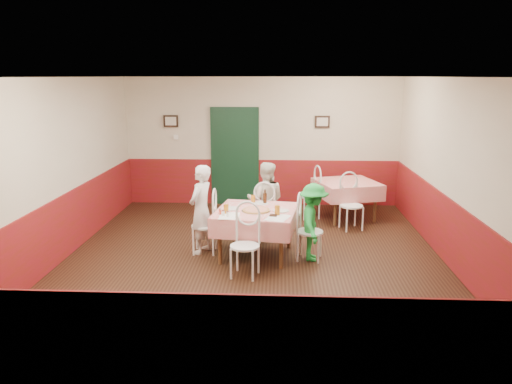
{
  "coord_description": "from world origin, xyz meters",
  "views": [
    {
      "loc": [
        0.42,
        -7.41,
        2.82
      ],
      "look_at": [
        0.03,
        0.14,
        1.05
      ],
      "focal_mm": 35.0,
      "sensor_mm": 36.0,
      "label": 1
    }
  ],
  "objects_px": {
    "main_table": "(256,233)",
    "second_table": "(346,200)",
    "glass_b": "(277,210)",
    "chair_right": "(310,232)",
    "chair_far": "(265,214)",
    "chair_near": "(245,246)",
    "beer_bottle": "(265,197)",
    "glass_c": "(253,199)",
    "chair_second_a": "(309,196)",
    "chair_left": "(204,226)",
    "pizza": "(256,210)",
    "diner_left": "(201,209)",
    "wallet": "(273,215)",
    "diner_right": "(313,222)",
    "diner_far": "(266,201)",
    "glass_a": "(226,209)",
    "chair_second_b": "(352,206)"
  },
  "relations": [
    {
      "from": "pizza",
      "to": "diner_far",
      "type": "height_order",
      "value": "diner_far"
    },
    {
      "from": "chair_second_a",
      "to": "beer_bottle",
      "type": "relative_size",
      "value": 4.13
    },
    {
      "from": "chair_near",
      "to": "wallet",
      "type": "relative_size",
      "value": 8.18
    },
    {
      "from": "chair_left",
      "to": "chair_near",
      "type": "height_order",
      "value": "same"
    },
    {
      "from": "second_table",
      "to": "glass_c",
      "type": "bearing_deg",
      "value": -134.31
    },
    {
      "from": "chair_far",
      "to": "diner_right",
      "type": "xyz_separation_m",
      "value": [
        0.77,
        -0.97,
        0.16
      ]
    },
    {
      "from": "diner_left",
      "to": "pizza",
      "type": "bearing_deg",
      "value": 99.21
    },
    {
      "from": "second_table",
      "to": "diner_right",
      "type": "distance_m",
      "value": 2.53
    },
    {
      "from": "chair_far",
      "to": "diner_right",
      "type": "relative_size",
      "value": 0.74
    },
    {
      "from": "chair_second_a",
      "to": "beer_bottle",
      "type": "xyz_separation_m",
      "value": [
        -0.83,
        -1.86,
        0.42
      ]
    },
    {
      "from": "chair_right",
      "to": "diner_left",
      "type": "bearing_deg",
      "value": 92.12
    },
    {
      "from": "main_table",
      "to": "second_table",
      "type": "xyz_separation_m",
      "value": [
        1.71,
        2.26,
        0.0
      ]
    },
    {
      "from": "chair_near",
      "to": "glass_c",
      "type": "height_order",
      "value": "chair_near"
    },
    {
      "from": "beer_bottle",
      "to": "diner_right",
      "type": "height_order",
      "value": "diner_right"
    },
    {
      "from": "chair_far",
      "to": "diner_far",
      "type": "height_order",
      "value": "diner_far"
    },
    {
      "from": "chair_second_b",
      "to": "pizza",
      "type": "relative_size",
      "value": 2.12
    },
    {
      "from": "diner_right",
      "to": "chair_right",
      "type": "bearing_deg",
      "value": 84.43
    },
    {
      "from": "chair_near",
      "to": "chair_far",
      "type": "bearing_deg",
      "value": 93.68
    },
    {
      "from": "diner_far",
      "to": "chair_right",
      "type": "bearing_deg",
      "value": 127.96
    },
    {
      "from": "chair_left",
      "to": "chair_right",
      "type": "bearing_deg",
      "value": 82.38
    },
    {
      "from": "chair_left",
      "to": "wallet",
      "type": "height_order",
      "value": "chair_left"
    },
    {
      "from": "glass_b",
      "to": "chair_near",
      "type": "bearing_deg",
      "value": -128.38
    },
    {
      "from": "glass_b",
      "to": "diner_right",
      "type": "distance_m",
      "value": 0.62
    },
    {
      "from": "chair_left",
      "to": "diner_far",
      "type": "xyz_separation_m",
      "value": [
        0.97,
        0.77,
        0.23
      ]
    },
    {
      "from": "glass_b",
      "to": "glass_c",
      "type": "relative_size",
      "value": 1.11
    },
    {
      "from": "glass_b",
      "to": "chair_far",
      "type": "bearing_deg",
      "value": 101.12
    },
    {
      "from": "chair_left",
      "to": "chair_second_a",
      "type": "height_order",
      "value": "same"
    },
    {
      "from": "chair_far",
      "to": "beer_bottle",
      "type": "xyz_separation_m",
      "value": [
        0.01,
        -0.44,
        0.42
      ]
    },
    {
      "from": "second_table",
      "to": "glass_c",
      "type": "relative_size",
      "value": 8.47
    },
    {
      "from": "chair_near",
      "to": "pizza",
      "type": "relative_size",
      "value": 2.12
    },
    {
      "from": "chair_second_a",
      "to": "glass_a",
      "type": "height_order",
      "value": "chair_second_a"
    },
    {
      "from": "main_table",
      "to": "chair_right",
      "type": "distance_m",
      "value": 0.85
    },
    {
      "from": "second_table",
      "to": "chair_far",
      "type": "bearing_deg",
      "value": -138.3
    },
    {
      "from": "chair_far",
      "to": "glass_b",
      "type": "distance_m",
      "value": 1.2
    },
    {
      "from": "chair_far",
      "to": "second_table",
      "type": "bearing_deg",
      "value": -136.27
    },
    {
      "from": "second_table",
      "to": "chair_second_a",
      "type": "height_order",
      "value": "chair_second_a"
    },
    {
      "from": "chair_second_a",
      "to": "chair_left",
      "type": "bearing_deg",
      "value": -57.62
    },
    {
      "from": "chair_right",
      "to": "diner_far",
      "type": "relative_size",
      "value": 0.66
    },
    {
      "from": "glass_c",
      "to": "chair_near",
      "type": "bearing_deg",
      "value": -92.1
    },
    {
      "from": "chair_near",
      "to": "beer_bottle",
      "type": "bearing_deg",
      "value": 90.45
    },
    {
      "from": "wallet",
      "to": "beer_bottle",
      "type": "bearing_deg",
      "value": 109.55
    },
    {
      "from": "second_table",
      "to": "glass_a",
      "type": "relative_size",
      "value": 8.11
    },
    {
      "from": "glass_b",
      "to": "diner_right",
      "type": "bearing_deg",
      "value": 14.71
    },
    {
      "from": "main_table",
      "to": "glass_a",
      "type": "relative_size",
      "value": 8.84
    },
    {
      "from": "chair_near",
      "to": "chair_right",
      "type": "bearing_deg",
      "value": 48.68
    },
    {
      "from": "glass_c",
      "to": "wallet",
      "type": "bearing_deg",
      "value": -65.72
    },
    {
      "from": "glass_b",
      "to": "chair_right",
      "type": "bearing_deg",
      "value": 16.8
    },
    {
      "from": "chair_far",
      "to": "glass_c",
      "type": "relative_size",
      "value": 6.81
    },
    {
      "from": "chair_near",
      "to": "glass_a",
      "type": "distance_m",
      "value": 0.8
    },
    {
      "from": "main_table",
      "to": "diner_far",
      "type": "distance_m",
      "value": 0.95
    }
  ]
}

